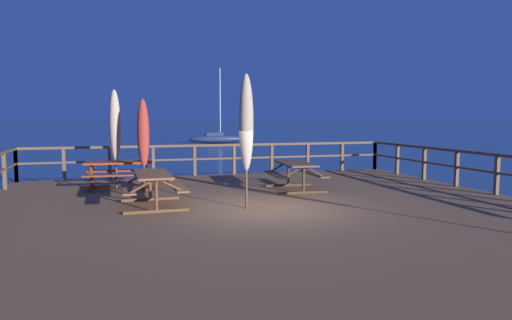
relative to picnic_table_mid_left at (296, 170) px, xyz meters
name	(u,v)px	position (x,y,z in m)	size (l,w,h in m)	color
ground_plane	(268,240)	(-1.55, -2.28, -1.31)	(600.00, 600.00, 0.00)	navy
wooden_deck	(268,224)	(-1.55, -2.28, -0.93)	(12.94, 12.59, 0.76)	brown
railing_waterside_far	(215,154)	(-1.55, 3.86, 0.18)	(12.74, 0.10, 1.09)	brown
railing_side_right	(497,167)	(4.77, -2.28, 0.18)	(0.10, 12.39, 1.09)	brown
picnic_table_mid_left	(296,170)	(0.00, 0.00, 0.00)	(1.50, 1.83, 0.78)	brown
picnic_table_mid_centre	(119,169)	(-4.77, 1.69, 0.00)	(1.96, 1.52, 0.78)	#993819
picnic_table_back_left	(153,182)	(-4.02, -1.35, 0.00)	(1.44, 1.93, 0.78)	brown
patio_umbrella_tall_mid_left	(115,126)	(-4.85, 1.68, 1.24)	(0.32, 0.32, 2.82)	#4C3828
patio_umbrella_short_mid	(246,123)	(-2.03, -2.21, 1.35)	(0.32, 0.32, 3.00)	#4C3828
patio_umbrella_short_back	(143,134)	(-4.12, 0.54, 1.05)	(0.32, 0.32, 2.52)	#4C3828
sailboat_distant	(217,138)	(5.03, 35.65, -0.80)	(6.13, 2.25, 7.72)	navy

